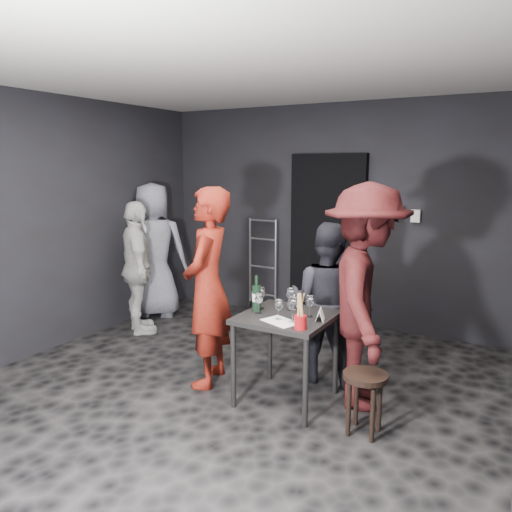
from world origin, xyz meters
The scene contains 25 objects.
floor centered at (0.00, 0.00, 0.00)m, with size 4.50×5.00×0.02m, color black.
ceiling centered at (0.00, 0.00, 2.70)m, with size 4.50×5.00×0.02m, color silver.
wall_back centered at (0.00, 2.50, 1.35)m, with size 4.50×0.04×2.70m, color black.
wall_left centered at (-2.25, 0.00, 1.35)m, with size 0.04×5.00×2.70m, color black.
doorway centered at (0.00, 2.44, 1.05)m, with size 0.95×0.10×2.10m, color black.
wallbox_upper centered at (0.85, 2.45, 1.45)m, with size 0.12×0.06×0.12m, color #B7B7B2.
wallbox_lower centered at (1.05, 2.45, 1.40)m, with size 0.10×0.06×0.14m, color #B7B7B2.
hand_truck centered at (-0.86, 2.31, 0.23)m, with size 0.43×0.35×1.28m.
tasting_table centered at (0.51, 0.25, 0.65)m, with size 0.72×0.72×0.75m.
stool centered at (1.25, 0.05, 0.37)m, with size 0.33×0.33×0.47m.
server_red centered at (-0.26, 0.23, 1.06)m, with size 0.77×0.51×2.12m, color maroon.
woman_black centered at (0.63, 0.83, 0.72)m, with size 0.70×0.38×1.44m, color black.
man_maroon centered at (1.09, 0.51, 1.12)m, with size 1.45×0.67×2.25m, color #380F10.
bystander_cream centered at (-1.77, 0.96, 0.81)m, with size 0.95×0.46×1.63m, color white.
bystander_grey centered at (-2.05, 1.59, 1.02)m, with size 1.00×0.54×2.04m, color gray.
tasting_mat centered at (0.55, 0.06, 0.75)m, with size 0.28×0.19×0.00m, color white.
wine_glass_a centered at (0.28, 0.18, 0.84)m, with size 0.07×0.07×0.18m, color white, non-canonical shape.
wine_glass_b centered at (0.24, 0.30, 0.85)m, with size 0.08×0.08×0.21m, color white, non-canonical shape.
wine_glass_c centered at (0.47, 0.40, 0.85)m, with size 0.08×0.08×0.21m, color white, non-canonical shape.
wine_glass_d centered at (0.51, 0.10, 0.84)m, with size 0.07×0.07×0.18m, color white, non-canonical shape.
wine_glass_e centered at (0.63, 0.10, 0.86)m, with size 0.08×0.08×0.22m, color white, non-canonical shape.
wine_glass_f centered at (0.69, 0.29, 0.85)m, with size 0.07×0.07×0.19m, color white, non-canonical shape.
wine_bottle centered at (0.23, 0.23, 0.87)m, with size 0.07×0.07×0.30m.
breadstick_cup centered at (0.76, -0.02, 0.88)m, with size 0.09×0.09×0.29m.
reserved_card centered at (0.79, 0.25, 0.80)m, with size 0.08×0.13×0.10m, color white, non-canonical shape.
Camera 1 is at (2.22, -3.32, 1.97)m, focal length 35.00 mm.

